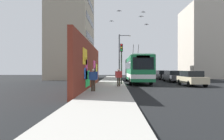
{
  "coord_description": "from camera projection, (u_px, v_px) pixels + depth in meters",
  "views": [
    {
      "loc": [
        -20.66,
        0.92,
        1.7
      ],
      "look_at": [
        -0.81,
        1.37,
        1.67
      ],
      "focal_mm": 29.7,
      "sensor_mm": 36.0,
      "label": 1
    }
  ],
  "objects": [
    {
      "name": "building_far_right",
      "position": [
        203.0,
        43.0,
        38.13
      ],
      "size": [
        8.88,
        7.44,
        14.47
      ],
      "color": "#B2A899",
      "rests_on": "ground_plane"
    },
    {
      "name": "graffiti_wall",
      "position": [
        89.0,
        66.0,
        16.73
      ],
      "size": [
        14.05,
        0.32,
        4.08
      ],
      "color": "maroon",
      "rests_on": "ground_plane"
    },
    {
      "name": "traffic_light",
      "position": [
        121.0,
        57.0,
        19.82
      ],
      "size": [
        0.49,
        0.28,
        4.35
      ],
      "color": "#2D382D",
      "rests_on": "sidewalk_slab"
    },
    {
      "name": "sidewalk_slab",
      "position": [
        110.0,
        84.0,
        20.67
      ],
      "size": [
        48.0,
        3.2,
        0.15
      ],
      "primitive_type": "cube",
      "color": "#9E9B93",
      "rests_on": "ground_plane"
    },
    {
      "name": "curbside_puddle",
      "position": [
        130.0,
        85.0,
        20.78
      ],
      "size": [
        2.12,
        2.12,
        0.0
      ],
      "primitive_type": "cylinder",
      "color": "black",
      "rests_on": "ground_plane"
    },
    {
      "name": "flying_pigeons",
      "position": [
        132.0,
        17.0,
        23.43
      ],
      "size": [
        5.06,
        5.12,
        1.53
      ],
      "color": "slate"
    },
    {
      "name": "parked_car_navy",
      "position": [
        154.0,
        74.0,
        38.3
      ],
      "size": [
        4.57,
        1.85,
        1.58
      ],
      "color": "navy",
      "rests_on": "ground_plane"
    },
    {
      "name": "ground_plane",
      "position": [
        124.0,
        85.0,
        20.64
      ],
      "size": [
        80.0,
        80.0,
        0.0
      ],
      "primitive_type": "plane",
      "color": "black"
    },
    {
      "name": "building_far_left",
      "position": [
        72.0,
        27.0,
        34.81
      ],
      "size": [
        11.49,
        6.89,
        19.59
      ],
      "color": "#9E937F",
      "rests_on": "ground_plane"
    },
    {
      "name": "pedestrian_near_wall",
      "position": [
        93.0,
        78.0,
        13.39
      ],
      "size": [
        0.22,
        0.66,
        1.62
      ],
      "color": "#3F3326",
      "rests_on": "sidewalk_slab"
    },
    {
      "name": "parked_car_dark_gray",
      "position": [
        173.0,
        76.0,
        25.79
      ],
      "size": [
        4.85,
        1.84,
        1.58
      ],
      "color": "#38383D",
      "rests_on": "ground_plane"
    },
    {
      "name": "parked_car_champagne",
      "position": [
        191.0,
        78.0,
        19.45
      ],
      "size": [
        4.21,
        1.77,
        1.58
      ],
      "color": "#C6B793",
      "rests_on": "ground_plane"
    },
    {
      "name": "street_lamp",
      "position": [
        121.0,
        54.0,
        27.54
      ],
      "size": [
        0.44,
        1.79,
        6.8
      ],
      "color": "#4C4C51",
      "rests_on": "sidewalk_slab"
    },
    {
      "name": "city_bus",
      "position": [
        137.0,
        68.0,
        24.18
      ],
      "size": [
        11.4,
        2.52,
        5.15
      ],
      "color": "#19723F",
      "rests_on": "ground_plane"
    },
    {
      "name": "parked_car_black",
      "position": [
        162.0,
        75.0,
        31.95
      ],
      "size": [
        4.93,
        1.78,
        1.58
      ],
      "color": "black",
      "rests_on": "ground_plane"
    },
    {
      "name": "pedestrian_at_curb",
      "position": [
        119.0,
        76.0,
        17.38
      ],
      "size": [
        0.22,
        0.66,
        1.63
      ],
      "color": "#3F3326",
      "rests_on": "sidewalk_slab"
    }
  ]
}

